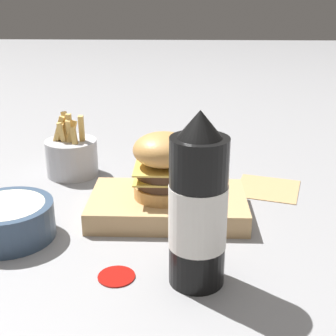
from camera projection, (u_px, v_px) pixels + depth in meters
ground_plane at (201, 215)px, 0.82m from camera, size 6.00×6.00×0.00m
serving_board at (168, 204)px, 0.82m from camera, size 0.27×0.16×0.04m
burger at (163, 165)px, 0.79m from camera, size 0.10×0.10×0.11m
ketchup_bottle at (198, 209)px, 0.60m from camera, size 0.08×0.08×0.24m
fries_basket at (72, 156)px, 0.99m from camera, size 0.11×0.11×0.14m
side_bowl at (8, 220)px, 0.74m from camera, size 0.14×0.14×0.06m
spoon at (170, 159)px, 1.08m from camera, size 0.10×0.13×0.01m
ketchup_puddle at (116, 276)px, 0.64m from camera, size 0.05×0.05×0.00m
parchment_square at (268, 188)px, 0.93m from camera, size 0.15×0.15×0.00m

